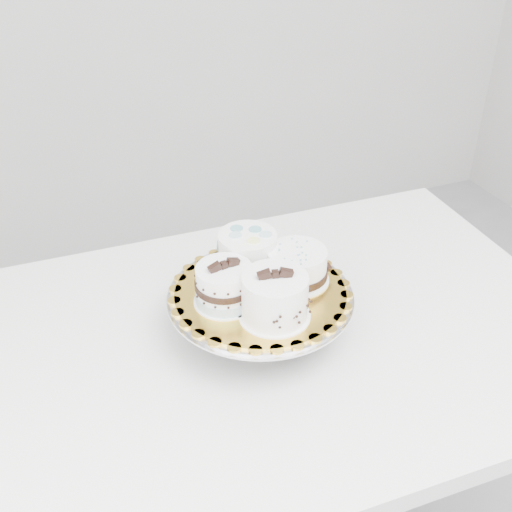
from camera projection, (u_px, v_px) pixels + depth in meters
name	position (u px, v px, depth m)	size (l,w,h in m)	color
table	(269.00, 364.00, 1.24)	(1.21, 0.83, 0.75)	white
cake_stand	(260.00, 306.00, 1.16)	(0.33, 0.33, 0.09)	gray
cake_board	(260.00, 292.00, 1.14)	(0.31, 0.31, 0.00)	gold
cake_swirl	(275.00, 298.00, 1.06)	(0.13, 0.13, 0.10)	white
cake_banded	(225.00, 286.00, 1.10)	(0.11, 0.11, 0.09)	white
cake_dots	(248.00, 252.00, 1.17)	(0.13, 0.13, 0.08)	white
cake_ribbon	(297.00, 266.00, 1.15)	(0.13, 0.12, 0.07)	white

